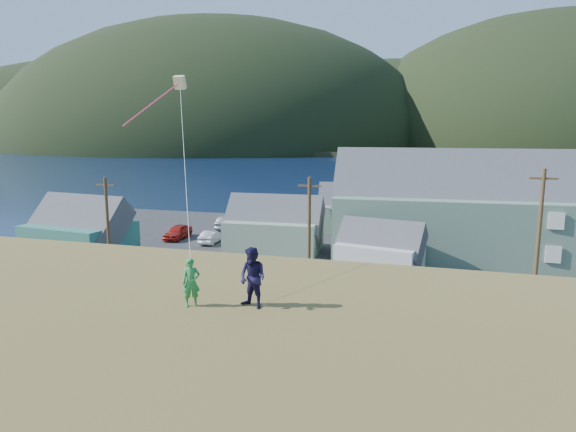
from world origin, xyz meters
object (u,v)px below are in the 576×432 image
Objects in this scene: wharf at (333,210)px; shed_white at (380,250)px; lodge at (532,211)px; shed_palegreen_near at (274,227)px; shed_teal at (79,231)px; shed_palegreen_far at (363,209)px; kite_flyer_green at (191,283)px; kite_flyer_navy at (253,278)px.

wharf is 3.28× the size of shed_white.
lodge reaches higher than shed_white.
shed_teal is at bearing -158.99° from shed_palegreen_near.
lodge is 3.24× the size of shed_palegreen_far.
kite_flyer_green reaches higher than shed_white.
wharf is at bearing 118.74° from kite_flyer_navy.
lodge reaches higher than kite_flyer_navy.
kite_flyer_green is at bearing -147.22° from kite_flyer_navy.
shed_palegreen_far is (-16.64, 10.06, -2.13)m from lodge.
kite_flyer_green is 1.85m from kite_flyer_navy.
shed_white is (-12.78, -7.60, -2.64)m from lodge.
kite_flyer_navy reaches higher than shed_teal.
shed_teal is at bearing 155.71° from kite_flyer_navy.
shed_teal is 1.26× the size of shed_white.
lodge is 15.10m from shed_white.
wharf is 24.52m from shed_palegreen_near.
shed_teal is 1.02× the size of shed_palegreen_near.
lodge is 19.56m from shed_palegreen_far.
kite_flyer_navy is at bearing -20.44° from kite_flyer_green.
shed_teal is 28.05m from shed_white.
lodge is 39.13m from kite_flyer_navy.
shed_white is (9.68, -29.58, 1.74)m from wharf.
shed_teal is at bearing -163.29° from shed_white.
kite_flyer_green is (6.92, -58.87, 7.48)m from wharf.
kite_flyer_navy reaches higher than wharf.
shed_white is 29.97m from kite_flyer_green.
wharf is at bearing 132.09° from lodge.
shed_palegreen_far is 7.66× the size of kite_flyer_green.
shed_teal is 31.30m from shed_palegreen_far.
lodge is 4.58× the size of shed_white.
kite_flyer_navy reaches higher than shed_palegreen_near.
kite_flyer_green is at bearing -83.43° from shed_white.
lodge is at bearing 89.62° from kite_flyer_navy.
shed_white is (10.98, -5.19, -0.42)m from shed_palegreen_near.
lodge reaches higher than shed_palegreen_far.
shed_palegreen_near reaches higher than shed_white.
kite_flyer_green is at bearing -83.29° from wharf.
wharf is at bearing 120.06° from shed_white.
shed_palegreen_near is at bearing -177.74° from lodge.
kite_flyer_navy is at bearing -81.51° from wharf.
shed_white is 0.71× the size of shed_palegreen_far.
kite_flyer_navy is at bearing -79.95° from shed_white.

